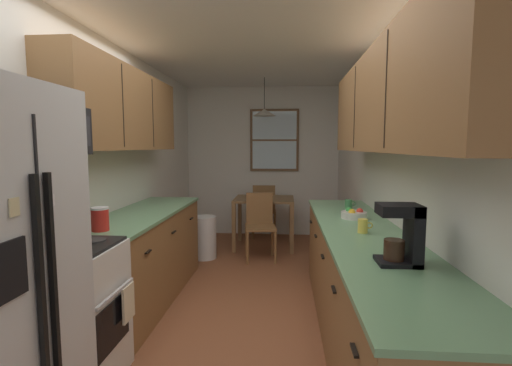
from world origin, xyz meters
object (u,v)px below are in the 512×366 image
(dining_chair_near, at_px, (260,223))
(dining_chair_far, at_px, (264,208))
(dining_table, at_px, (264,206))
(mug_spare, at_px, (349,204))
(mug_by_coffeemaker, at_px, (363,226))
(table_serving_bowl, at_px, (265,196))
(stove_range, at_px, (64,315))
(microwave_over_range, at_px, (36,130))
(coffee_maker, at_px, (404,233))
(storage_canister, at_px, (100,219))
(fruit_bowl, at_px, (354,214))
(trash_bin, at_px, (205,237))

(dining_chair_near, relative_size, dining_chair_far, 1.00)
(dining_table, xyz_separation_m, mug_spare, (0.97, -1.69, 0.32))
(mug_by_coffeemaker, distance_m, table_serving_bowl, 2.93)
(stove_range, distance_m, dining_table, 3.52)
(microwave_over_range, xyz_separation_m, dining_chair_far, (1.15, 3.93, -1.14))
(coffee_maker, xyz_separation_m, mug_by_coffeemaker, (-0.07, 0.71, -0.12))
(storage_canister, distance_m, mug_spare, 2.35)
(mug_by_coffeemaker, distance_m, fruit_bowl, 0.55)
(table_serving_bowl, bearing_deg, stove_range, -107.93)
(coffee_maker, bearing_deg, trash_bin, 121.55)
(stove_range, bearing_deg, trash_bin, 83.82)
(trash_bin, bearing_deg, dining_table, 38.81)
(stove_range, bearing_deg, storage_canister, 90.64)
(storage_canister, bearing_deg, dining_chair_far, 73.04)
(dining_chair_near, height_order, dining_chair_far, same)
(trash_bin, distance_m, coffee_maker, 3.42)
(coffee_maker, bearing_deg, dining_table, 105.48)
(fruit_bowl, bearing_deg, trash_bin, 137.25)
(stove_range, bearing_deg, table_serving_bowl, 72.07)
(dining_chair_near, bearing_deg, dining_table, 87.88)
(dining_chair_far, xyz_separation_m, trash_bin, (-0.74, -1.21, -0.21))
(microwave_over_range, xyz_separation_m, mug_spare, (2.16, 1.65, -0.69))
(microwave_over_range, bearing_deg, trash_bin, 81.47)
(coffee_maker, height_order, mug_spare, coffee_maker)
(stove_range, height_order, dining_table, stove_range)
(dining_table, distance_m, table_serving_bowl, 0.16)
(stove_range, height_order, coffee_maker, coffee_maker)
(table_serving_bowl, bearing_deg, trash_bin, -140.34)
(mug_by_coffeemaker, bearing_deg, dining_chair_far, 105.59)
(dining_table, bearing_deg, coffee_maker, -74.52)
(dining_chair_far, distance_m, fruit_bowl, 2.98)
(dining_chair_far, relative_size, coffee_maker, 2.73)
(mug_spare, bearing_deg, trash_bin, 148.72)
(storage_canister, xyz_separation_m, mug_by_coffeemaker, (1.98, 0.09, -0.04))
(mug_by_coffeemaker, bearing_deg, coffee_maker, -84.57)
(dining_chair_far, height_order, storage_canister, storage_canister)
(mug_spare, bearing_deg, storage_canister, -150.70)
(coffee_maker, bearing_deg, dining_chair_near, 108.78)
(storage_canister, xyz_separation_m, table_serving_bowl, (1.10, 2.88, -0.20))
(stove_range, relative_size, table_serving_bowl, 5.67)
(dining_table, height_order, fruit_bowl, fruit_bowl)
(mug_spare, bearing_deg, microwave_over_range, -142.56)
(dining_table, distance_m, dining_chair_near, 0.59)
(storage_canister, height_order, mug_spare, storage_canister)
(microwave_over_range, bearing_deg, dining_chair_far, 73.65)
(coffee_maker, distance_m, mug_spare, 1.78)
(stove_range, distance_m, dining_chair_far, 4.06)
(dining_chair_near, xyz_separation_m, table_serving_bowl, (0.04, 0.61, 0.29))
(coffee_maker, distance_m, table_serving_bowl, 3.64)
(storage_canister, height_order, fruit_bowl, storage_canister)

